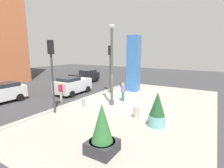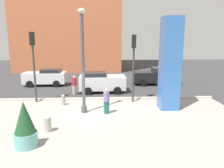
{
  "view_description": "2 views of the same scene",
  "coord_description": "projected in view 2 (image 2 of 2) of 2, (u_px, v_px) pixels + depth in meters",
  "views": [
    {
      "loc": [
        -11.89,
        -6.6,
        4.27
      ],
      "look_at": [
        0.62,
        0.95,
        1.45
      ],
      "focal_mm": 27.67,
      "sensor_mm": 36.0,
      "label": 1
    },
    {
      "loc": [
        0.64,
        -12.66,
        4.51
      ],
      "look_at": [
        1.24,
        0.59,
        1.73
      ],
      "focal_mm": 34.91,
      "sensor_mm": 36.0,
      "label": 2
    }
  ],
  "objects": [
    {
      "name": "car_curb_east",
      "position": [
        102.0,
        82.0,
        18.52
      ],
      "size": [
        3.92,
        2.1,
        1.72
      ],
      "color": "silver",
      "rests_on": "ground_plane"
    },
    {
      "name": "fire_hydrant",
      "position": [
        63.0,
        100.0,
        14.95
      ],
      "size": [
        0.36,
        0.26,
        0.75
      ],
      "color": "#99999E",
      "rests_on": "ground_plane"
    },
    {
      "name": "ground_plane",
      "position": [
        94.0,
        97.0,
        17.19
      ],
      "size": [
        60.0,
        60.0,
        0.0
      ],
      "primitive_type": "plane",
      "color": "#38383A"
    },
    {
      "name": "lamp_post",
      "position": [
        83.0,
        64.0,
        12.91
      ],
      "size": [
        0.44,
        0.44,
        6.19
      ],
      "color": "#4C4C51",
      "rests_on": "ground_plane"
    },
    {
      "name": "art_pillar_blue",
      "position": [
        170.0,
        64.0,
        13.76
      ],
      "size": [
        1.17,
        1.17,
        5.83
      ],
      "primitive_type": "cube",
      "color": "#3870BC",
      "rests_on": "ground_plane"
    },
    {
      "name": "pedestrian_by_curb",
      "position": [
        106.0,
        100.0,
        13.13
      ],
      "size": [
        0.47,
        0.47,
        1.6
      ],
      "color": "#236656",
      "rests_on": "ground_plane"
    },
    {
      "name": "car_passing_lane",
      "position": [
        156.0,
        76.0,
        21.61
      ],
      "size": [
        4.4,
        2.05,
        1.69
      ],
      "color": "black",
      "rests_on": "ground_plane"
    },
    {
      "name": "car_far_lane",
      "position": [
        46.0,
        77.0,
        21.16
      ],
      "size": [
        4.01,
        1.95,
        1.61
      ],
      "color": "silver",
      "rests_on": "ground_plane"
    },
    {
      "name": "traffic_light_corner",
      "position": [
        134.0,
        58.0,
        15.18
      ],
      "size": [
        0.28,
        0.42,
        4.76
      ],
      "color": "#333833",
      "rests_on": "ground_plane"
    },
    {
      "name": "concrete_bollard",
      "position": [
        48.0,
        124.0,
        10.68
      ],
      "size": [
        0.36,
        0.36,
        0.75
      ],
      "primitive_type": "cylinder",
      "color": "#B2ADA3",
      "rests_on": "ground_plane"
    },
    {
      "name": "potted_plant_near_right",
      "position": [
        25.0,
        126.0,
        9.07
      ],
      "size": [
        0.96,
        0.96,
        2.0
      ],
      "color": "#6BB2B2",
      "rests_on": "ground_plane"
    },
    {
      "name": "traffic_light_far_side",
      "position": [
        33.0,
        56.0,
        15.1
      ],
      "size": [
        0.28,
        0.42,
        4.95
      ],
      "color": "#333833",
      "rests_on": "ground_plane"
    },
    {
      "name": "pedestrian_on_sidewalk",
      "position": [
        75.0,
        84.0,
        17.75
      ],
      "size": [
        0.51,
        0.51,
        1.56
      ],
      "color": "#B2AD9E",
      "rests_on": "ground_plane"
    },
    {
      "name": "curb_strip",
      "position": [
        94.0,
        99.0,
        16.31
      ],
      "size": [
        18.0,
        0.24,
        0.16
      ],
      "primitive_type": "cube",
      "color": "#B7B2A8",
      "rests_on": "ground_plane"
    },
    {
      "name": "plaza_pavement",
      "position": [
        90.0,
        127.0,
        11.32
      ],
      "size": [
        18.0,
        10.0,
        0.02
      ],
      "primitive_type": "cube",
      "color": "#9E998E",
      "rests_on": "ground_plane"
    }
  ]
}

